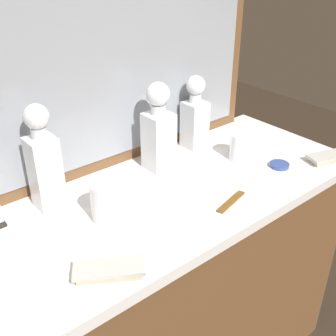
# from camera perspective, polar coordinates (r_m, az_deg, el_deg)

# --- Properties ---
(dresser) EXTENTS (1.27, 0.53, 0.83)m
(dresser) POSITION_cam_1_polar(r_m,az_deg,el_deg) (1.52, 0.00, -16.57)
(dresser) COLOR brown
(dresser) RESTS_ON ground_plane
(dresser_mirror) EXTENTS (1.09, 0.03, 0.78)m
(dresser_mirror) POSITION_cam_1_polar(r_m,az_deg,el_deg) (1.29, -7.34, 16.34)
(dresser_mirror) COLOR brown
(dresser_mirror) RESTS_ON dresser
(crystal_decanter_far_left) EXTENTS (0.07, 0.07, 0.30)m
(crystal_decanter_far_left) POSITION_cam_1_polar(r_m,az_deg,el_deg) (1.17, -16.42, 0.10)
(crystal_decanter_far_left) COLOR white
(crystal_decanter_far_left) RESTS_ON dresser
(crystal_decanter_rear) EXTENTS (0.07, 0.07, 0.26)m
(crystal_decanter_rear) POSITION_cam_1_polar(r_m,az_deg,el_deg) (1.48, 3.65, 6.62)
(crystal_decanter_rear) COLOR white
(crystal_decanter_rear) RESTS_ON dresser
(crystal_decanter_far_right) EXTENTS (0.08, 0.08, 0.29)m
(crystal_decanter_far_right) POSITION_cam_1_polar(r_m,az_deg,el_deg) (1.33, -1.28, 4.48)
(crystal_decanter_far_right) COLOR white
(crystal_decanter_far_right) RESTS_ON dresser
(crystal_tumbler_rear) EXTENTS (0.08, 0.08, 0.09)m
(crystal_tumbler_rear) POSITION_cam_1_polar(r_m,az_deg,el_deg) (1.44, 9.86, 2.74)
(crystal_tumbler_rear) COLOR white
(crystal_tumbler_rear) RESTS_ON dresser
(crystal_tumbler_left) EXTENTS (0.08, 0.08, 0.11)m
(crystal_tumbler_left) POSITION_cam_1_polar(r_m,az_deg,el_deg) (1.12, -8.40, -4.71)
(crystal_tumbler_left) COLOR white
(crystal_tumbler_left) RESTS_ON dresser
(silver_brush_front) EXTENTS (0.17, 0.14, 0.02)m
(silver_brush_front) POSITION_cam_1_polar(r_m,az_deg,el_deg) (0.98, -8.00, -13.56)
(silver_brush_front) COLOR #B7A88C
(silver_brush_front) RESTS_ON dresser
(silver_brush_far_left) EXTENTS (0.16, 0.10, 0.02)m
(silver_brush_far_left) POSITION_cam_1_polar(r_m,az_deg,el_deg) (1.51, 20.99, 1.34)
(silver_brush_far_left) COLOR #B7A88C
(silver_brush_far_left) RESTS_ON dresser
(porcelain_dish) EXTENTS (0.06, 0.06, 0.01)m
(porcelain_dish) POSITION_cam_1_polar(r_m,az_deg,el_deg) (1.43, 14.86, 0.39)
(porcelain_dish) COLOR #33478C
(porcelain_dish) RESTS_ON dresser
(tortoiseshell_comb) EXTENTS (0.13, 0.05, 0.01)m
(tortoiseshell_comb) POSITION_cam_1_polar(r_m,az_deg,el_deg) (1.21, 8.54, -4.54)
(tortoiseshell_comb) COLOR brown
(tortoiseshell_comb) RESTS_ON dresser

